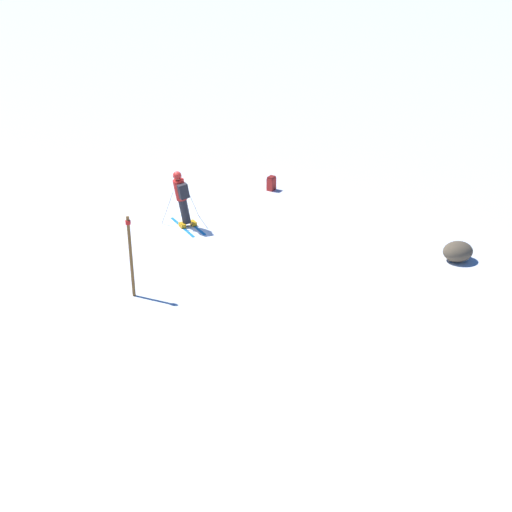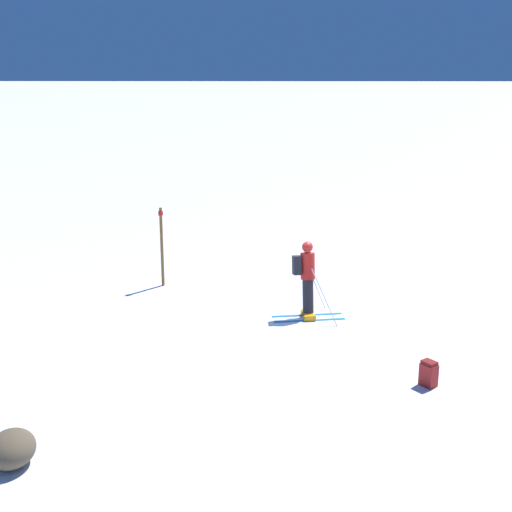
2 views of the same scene
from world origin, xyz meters
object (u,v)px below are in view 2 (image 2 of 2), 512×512
(spare_backpack, at_px, (429,374))
(trail_marker, at_px, (162,244))
(exposed_boulder_0, at_px, (12,449))
(skier, at_px, (307,275))

(spare_backpack, relative_size, trail_marker, 0.23)
(exposed_boulder_0, bearing_deg, skier, -36.63)
(skier, xyz_separation_m, trail_marker, (2.27, 3.74, 0.16))
(skier, bearing_deg, trail_marker, 50.33)
(spare_backpack, xyz_separation_m, exposed_boulder_0, (-2.79, 6.94, 0.03))
(skier, distance_m, exposed_boulder_0, 8.13)
(skier, distance_m, spare_backpack, 4.34)
(skier, bearing_deg, exposed_boulder_0, 134.98)
(spare_backpack, xyz_separation_m, trail_marker, (5.98, 5.85, 0.93))
(skier, relative_size, exposed_boulder_0, 2.17)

